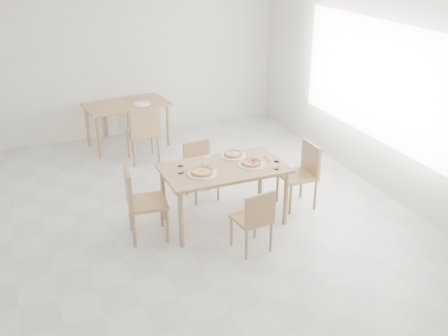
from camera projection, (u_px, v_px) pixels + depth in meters
name	position (u px, v px, depth m)	size (l,w,h in m)	color
room	(373.00, 79.00, 7.15)	(7.28, 7.00, 7.00)	silver
main_table	(224.00, 173.00, 6.35)	(1.49, 0.85, 0.75)	tan
chair_south	(255.00, 217.00, 5.81)	(0.43, 0.43, 0.78)	tan
chair_north	(200.00, 166.00, 7.08)	(0.41, 0.41, 0.77)	tan
chair_west	(140.00, 198.00, 6.05)	(0.50, 0.50, 0.90)	tan
chair_east	(303.00, 170.00, 6.83)	(0.43, 0.43, 0.86)	tan
plate_margherita	(202.00, 173.00, 6.12)	(0.34, 0.34, 0.02)	white
plate_mushroom	(233.00, 156.00, 6.60)	(0.32, 0.32, 0.02)	white
plate_pepperoni	(251.00, 164.00, 6.36)	(0.32, 0.32, 0.02)	white
pizza_margherita	(202.00, 172.00, 6.11)	(0.33, 0.33, 0.03)	#E6A66C
pizza_mushroom	(233.00, 154.00, 6.59)	(0.30, 0.30, 0.03)	#E6A66C
pizza_pepperoni	(251.00, 163.00, 6.35)	(0.31, 0.31, 0.03)	#E6A66C
tumbler_a	(276.00, 165.00, 6.24)	(0.07, 0.07, 0.09)	white
tumbler_b	(181.00, 170.00, 6.13)	(0.07, 0.07, 0.09)	white
napkin_holder	(207.00, 161.00, 6.34)	(0.11, 0.06, 0.12)	silver
fork_a	(181.00, 167.00, 6.30)	(0.01, 0.17, 0.01)	silver
fork_b	(267.00, 159.00, 6.53)	(0.02, 0.18, 0.01)	silver
second_table	(127.00, 109.00, 8.69)	(1.42, 0.91, 0.75)	tan
chair_back_s	(144.00, 130.00, 8.09)	(0.46, 0.46, 0.93)	tan
chair_back_n	(115.00, 103.00, 9.40)	(0.51, 0.51, 0.90)	tan
plate_empty	(142.00, 104.00, 8.59)	(0.27, 0.27, 0.02)	white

